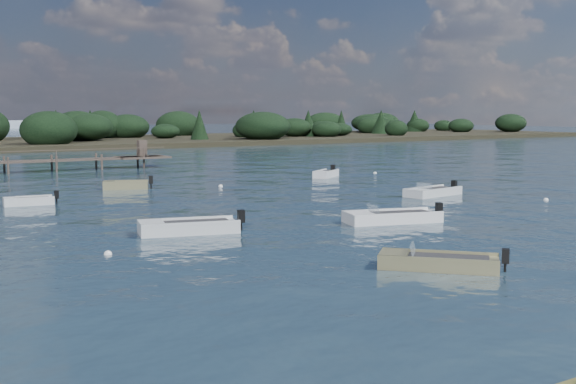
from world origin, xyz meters
TOP-DOWN VIEW (x-y plane):
  - ground at (0.00, 60.00)m, footprint 400.00×400.00m
  - dinghy_mid_white_a at (1.40, 7.10)m, footprint 5.28×3.05m
  - tender_far_white at (-4.46, 29.42)m, footprint 3.53×2.39m
  - dinghy_mid_grey at (-8.64, 9.68)m, footprint 5.00×2.83m
  - tender_far_grey_b at (13.14, 29.22)m, footprint 3.36×2.82m
  - dinghy_near_olive at (-4.30, -2.02)m, footprint 3.97×4.12m
  - tender_far_grey at (-12.49, 23.94)m, footprint 3.21×1.46m
  - dinghy_mid_white_b at (11.29, 14.45)m, footprint 4.77×2.32m
  - buoy_c at (-13.42, 6.81)m, footprint 0.32×0.32m
  - buoy_d at (15.53, 8.75)m, footprint 0.32×0.32m
  - buoy_e at (2.07, 27.24)m, footprint 0.32×0.32m
  - buoy_extra_a at (19.01, 29.82)m, footprint 0.32×0.32m
  - far_headland at (25.00, 100.00)m, footprint 190.00×40.00m

SIDE VIEW (x-z plane):
  - ground at x=0.00m, z-range 0.00..0.00m
  - buoy_c at x=-13.42m, z-range -0.16..0.16m
  - buoy_d at x=15.53m, z-range -0.16..0.16m
  - buoy_e at x=2.07m, z-range -0.16..0.16m
  - buoy_extra_a at x=19.01m, z-range -0.16..0.16m
  - tender_far_grey at x=-12.49m, z-range -0.37..0.65m
  - dinghy_near_olive at x=-4.30m, z-range -0.41..0.69m
  - dinghy_mid_white_b at x=11.29m, z-range -0.43..0.73m
  - dinghy_mid_white_a at x=1.40m, z-range -0.45..0.76m
  - dinghy_mid_grey at x=-8.64m, z-range -0.45..0.79m
  - tender_far_white at x=-4.46m, z-range -0.43..0.77m
  - tender_far_grey_b at x=13.14m, z-range -0.43..0.78m
  - far_headland at x=25.00m, z-range -0.94..4.86m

